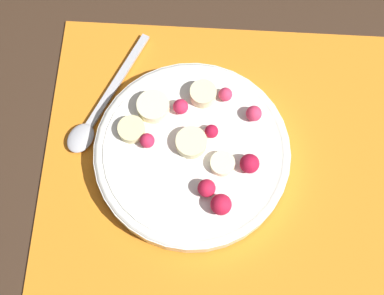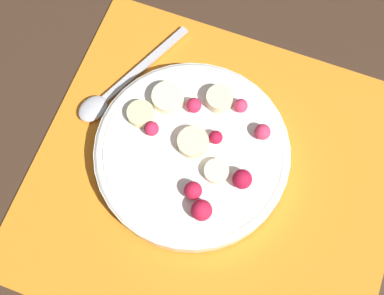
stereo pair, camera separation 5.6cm
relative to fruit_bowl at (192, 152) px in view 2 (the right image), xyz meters
name	(u,v)px [view 2 (the right image)]	position (x,y,z in m)	size (l,w,h in m)	color
ground_plane	(215,181)	(0.03, -0.02, -0.02)	(3.00, 3.00, 0.00)	#382619
placemat	(215,180)	(0.03, -0.02, -0.02)	(0.40, 0.37, 0.01)	orange
fruit_bowl	(192,152)	(0.00, 0.00, 0.00)	(0.21, 0.21, 0.05)	silver
spoon	(113,92)	(-0.11, 0.04, -0.01)	(0.09, 0.16, 0.01)	#B2B2B7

